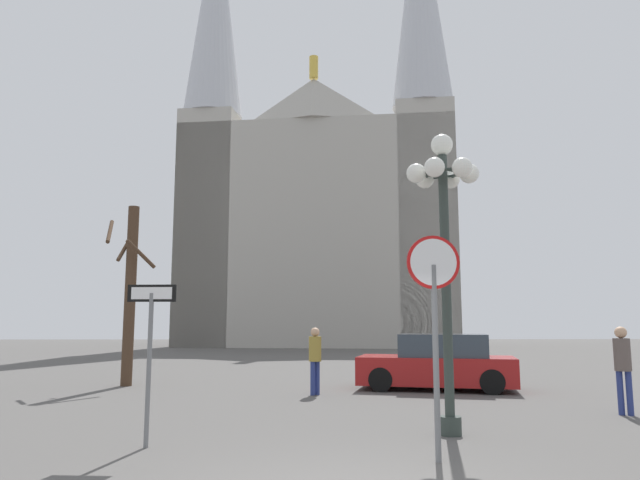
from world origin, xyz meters
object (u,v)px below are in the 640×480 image
(stop_sign, at_px, (434,302))
(street_lamp, at_px, (444,221))
(pedestrian_standing, at_px, (623,361))
(bare_tree, at_px, (130,290))
(pedestrian_walking, at_px, (315,354))
(parked_car_near_red, at_px, (438,363))
(cathedral, at_px, (319,196))
(one_way_arrow_sign, at_px, (150,340))

(stop_sign, height_order, street_lamp, street_lamp)
(pedestrian_standing, bearing_deg, stop_sign, -140.37)
(street_lamp, bearing_deg, bare_tree, 134.58)
(pedestrian_standing, bearing_deg, pedestrian_walking, 150.56)
(stop_sign, xyz_separation_m, parked_car_near_red, (1.90, 8.37, -1.38))
(cathedral, bearing_deg, pedestrian_walking, -91.40)
(pedestrian_walking, bearing_deg, bare_tree, 157.33)
(bare_tree, height_order, pedestrian_standing, bare_tree)
(pedestrian_walking, bearing_deg, street_lamp, -68.61)
(bare_tree, height_order, parked_car_near_red, bare_tree)
(parked_car_near_red, distance_m, pedestrian_standing, 5.31)
(street_lamp, relative_size, parked_car_near_red, 1.12)
(stop_sign, xyz_separation_m, one_way_arrow_sign, (-4.09, 0.99, -0.53))
(stop_sign, distance_m, pedestrian_standing, 6.05)
(bare_tree, bearing_deg, pedestrian_walking, -22.67)
(street_lamp, bearing_deg, pedestrian_walking, 111.39)
(cathedral, xyz_separation_m, parked_car_near_red, (2.64, -30.39, -11.37))
(cathedral, height_order, pedestrian_standing, cathedral)
(one_way_arrow_sign, distance_m, street_lamp, 5.17)
(one_way_arrow_sign, xyz_separation_m, bare_tree, (-2.89, 8.55, 1.21))
(stop_sign, relative_size, bare_tree, 0.57)
(cathedral, relative_size, bare_tree, 7.32)
(street_lamp, bearing_deg, cathedral, 92.10)
(bare_tree, bearing_deg, parked_car_near_red, -7.48)
(bare_tree, bearing_deg, pedestrian_standing, -26.34)
(cathedral, distance_m, stop_sign, 40.03)
(cathedral, distance_m, pedestrian_walking, 33.40)
(pedestrian_standing, bearing_deg, one_way_arrow_sign, -162.02)
(stop_sign, bearing_deg, bare_tree, 126.20)
(one_way_arrow_sign, height_order, pedestrian_standing, one_way_arrow_sign)
(stop_sign, xyz_separation_m, street_lamp, (0.61, 1.83, 1.45))
(one_way_arrow_sign, relative_size, pedestrian_standing, 1.37)
(stop_sign, relative_size, one_way_arrow_sign, 1.26)
(stop_sign, bearing_deg, pedestrian_walking, 101.77)
(cathedral, bearing_deg, street_lamp, -87.90)
(one_way_arrow_sign, bearing_deg, parked_car_near_red, 50.97)
(bare_tree, bearing_deg, one_way_arrow_sign, -71.31)
(pedestrian_walking, bearing_deg, one_way_arrow_sign, -112.37)
(cathedral, bearing_deg, bare_tree, -102.04)
(cathedral, distance_m, parked_car_near_red, 32.56)
(street_lamp, xyz_separation_m, pedestrian_standing, (3.98, 1.97, -2.48))
(one_way_arrow_sign, distance_m, parked_car_near_red, 9.54)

